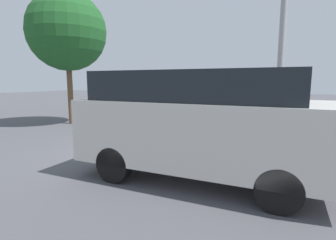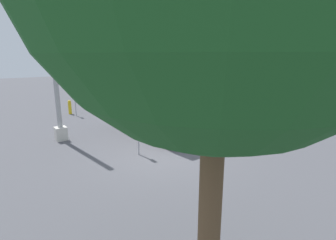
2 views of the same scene
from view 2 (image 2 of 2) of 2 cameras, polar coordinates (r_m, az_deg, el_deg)
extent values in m
plane|color=#4C4C51|center=(9.24, -1.32, -7.41)|extent=(80.00, 80.00, 0.00)
cylinder|color=#9E9EA3|center=(9.06, -6.45, -4.15)|extent=(0.05, 0.05, 1.13)
cube|color=slate|center=(8.88, -6.57, 0.12)|extent=(0.21, 0.14, 0.26)
sphere|color=#14662D|center=(8.84, -6.60, 1.08)|extent=(0.11, 0.11, 0.11)
cylinder|color=#9E9EA3|center=(15.77, -19.47, 2.77)|extent=(0.05, 0.05, 1.09)
cube|color=slate|center=(15.66, -19.67, 5.19)|extent=(0.21, 0.14, 0.26)
sphere|color=#14662D|center=(15.64, -19.71, 5.74)|extent=(0.11, 0.11, 0.11)
cube|color=beige|center=(11.48, -22.28, -2.76)|extent=(0.44, 0.44, 0.55)
cylinder|color=#9E9E9E|center=(11.07, -23.77, 12.87)|extent=(0.19, 0.19, 5.66)
cube|color=beige|center=(11.57, -2.33, 2.06)|extent=(4.93, 2.11, 1.26)
cube|color=black|center=(11.31, -2.04, 6.52)|extent=(3.95, 1.93, 0.57)
cube|color=orange|center=(13.42, -10.24, 1.39)|extent=(0.08, 0.12, 0.20)
cylinder|color=black|center=(12.58, -9.45, -0.11)|extent=(0.73, 0.26, 0.72)
cylinder|color=black|center=(13.41, -2.65, 0.93)|extent=(0.73, 0.26, 0.72)
cylinder|color=black|center=(10.02, -1.83, -3.52)|extent=(0.73, 0.26, 0.72)
cylinder|color=black|center=(11.05, 5.85, -1.94)|extent=(0.73, 0.26, 0.72)
cylinder|color=brown|center=(3.12, 8.94, -22.64)|extent=(0.25, 0.25, 3.00)
cylinder|color=gold|center=(16.46, -20.57, 2.42)|extent=(0.19, 0.19, 0.69)
sphere|color=gold|center=(16.39, -20.68, 3.77)|extent=(0.17, 0.17, 0.17)
camera|label=1|loc=(15.77, 10.17, 8.70)|focal=28.00mm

